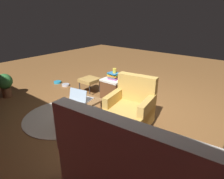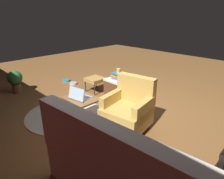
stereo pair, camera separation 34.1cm
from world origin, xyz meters
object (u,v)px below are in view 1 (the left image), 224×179
armchair (131,108)px  pet_bowl_teal (58,82)px  potted_plant (5,83)px  laptop (81,97)px  ottoman (89,80)px  laptop_desk (83,102)px  couch (152,173)px  book_stack_hamper (114,76)px  pet_bowl_steel (66,85)px  yellow_mug (115,71)px  wicker_hamper (114,89)px

armchair → pet_bowl_teal: bearing=-11.8°
potted_plant → pet_bowl_teal: bearing=-95.5°
laptop → ottoman: bearing=-49.9°
potted_plant → laptop: bearing=-173.6°
laptop → ottoman: 1.49m
laptop_desk → ottoman: 1.44m
couch → laptop_desk: 1.69m
pet_bowl_teal → laptop_desk: bearing=154.6°
book_stack_hamper → pet_bowl_steel: (1.52, 0.15, -0.53)m
book_stack_hamper → pet_bowl_teal: 1.94m
pet_bowl_steel → pet_bowl_teal: same height
laptop_desk → pet_bowl_steel: 2.08m
laptop_desk → yellow_mug: 1.19m
armchair → yellow_mug: 1.20m
armchair → wicker_hamper: armchair is taller
book_stack_hamper → potted_plant: 2.47m
armchair → wicker_hamper: bearing=-38.2°
ottoman → pet_bowl_steel: (0.83, 0.08, -0.29)m
laptop_desk → ottoman: (0.94, -1.09, -0.11)m
yellow_mug → armchair: bearing=141.5°
armchair → book_stack_hamper: 1.21m
wicker_hamper → pet_bowl_teal: wicker_hamper is taller
armchair → yellow_mug: bearing=-38.5°
armchair → yellow_mug: (0.91, -0.72, 0.31)m
ottoman → potted_plant: size_ratio=0.73×
pet_bowl_steel → laptop: bearing=149.5°
potted_plant → pet_bowl_steel: bearing=-110.0°
laptop_desk → potted_plant: size_ratio=1.02×
ottoman → potted_plant: 1.90m
pet_bowl_teal → yellow_mug: bearing=-175.8°
book_stack_hamper → pet_bowl_teal: bearing=4.5°
laptop → potted_plant: 2.28m
armchair → laptop: bearing=34.2°
couch → potted_plant: (3.85, -0.26, -0.00)m
couch → laptop_desk: (1.60, -0.56, 0.09)m
book_stack_hamper → potted_plant: bearing=36.0°
wicker_hamper → pet_bowl_steel: wicker_hamper is taller
armchair → wicker_hamper: (0.94, -0.74, -0.12)m
armchair → pet_bowl_teal: size_ratio=4.35×
laptop_desk → laptop: laptop is taller
book_stack_hamper → yellow_mug: bearing=164.7°
pet_bowl_steel → pet_bowl_teal: (0.35, 0.00, 0.00)m
couch → laptop_desk: size_ratio=3.51×
laptop → pet_bowl_teal: laptop is taller
pet_bowl_steel → potted_plant: 1.42m
laptop → ottoman: laptop is taller
armchair → pet_bowl_teal: armchair is taller
yellow_mug → pet_bowl_teal: size_ratio=0.50×
couch → pet_bowl_teal: (3.72, -1.56, -0.31)m
pet_bowl_steel → potted_plant: (0.48, 1.30, 0.31)m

